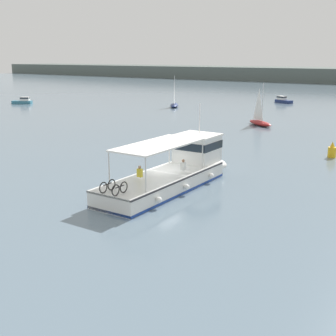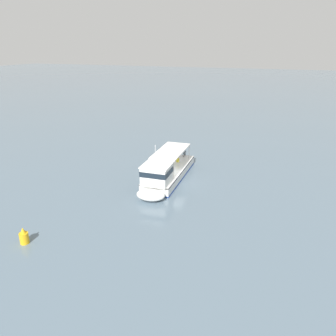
{
  "view_description": "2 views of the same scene",
  "coord_description": "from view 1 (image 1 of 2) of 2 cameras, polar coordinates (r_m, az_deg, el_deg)",
  "views": [
    {
      "loc": [
        17.7,
        -23.08,
        8.52
      ],
      "look_at": [
        0.84,
        -0.47,
        1.4
      ],
      "focal_mm": 47.0,
      "sensor_mm": 36.0,
      "label": 1
    },
    {
      "loc": [
        -11.55,
        31.87,
        14.56
      ],
      "look_at": [
        0.84,
        -0.47,
        1.4
      ],
      "focal_mm": 34.57,
      "sensor_mm": 36.0,
      "label": 2
    }
  ],
  "objects": [
    {
      "name": "ground_plane",
      "position": [
        30.31,
        -0.73,
        -2.16
      ],
      "size": [
        400.0,
        400.0,
        0.0
      ],
      "primitive_type": "plane",
      "color": "slate"
    },
    {
      "name": "sailboat_far_left",
      "position": [
        78.18,
        0.82,
        8.31
      ],
      "size": [
        3.8,
        4.79,
        5.4
      ],
      "color": "navy",
      "rests_on": "ground"
    },
    {
      "name": "ferry_main",
      "position": [
        30.01,
        1.09,
        -0.32
      ],
      "size": [
        4.01,
        12.96,
        5.32
      ],
      "color": "white",
      "rests_on": "ground"
    },
    {
      "name": "sailboat_outer_anchorage",
      "position": [
        58.01,
        11.85,
        5.96
      ],
      "size": [
        4.77,
        3.84,
        5.4
      ],
      "color": "maroon",
      "rests_on": "ground"
    },
    {
      "name": "motorboat_horizon_east",
      "position": [
        88.13,
        -18.26,
        8.28
      ],
      "size": [
        3.7,
        3.12,
        1.26
      ],
      "color": "teal",
      "rests_on": "ground"
    },
    {
      "name": "motorboat_off_stern",
      "position": [
        88.39,
        14.68,
        8.54
      ],
      "size": [
        3.82,
        2.6,
        1.26
      ],
      "color": "navy",
      "rests_on": "ground"
    },
    {
      "name": "channel_buoy",
      "position": [
        41.04,
        20.5,
        2.09
      ],
      "size": [
        0.7,
        0.7,
        1.4
      ],
      "color": "gold",
      "rests_on": "ground"
    }
  ]
}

